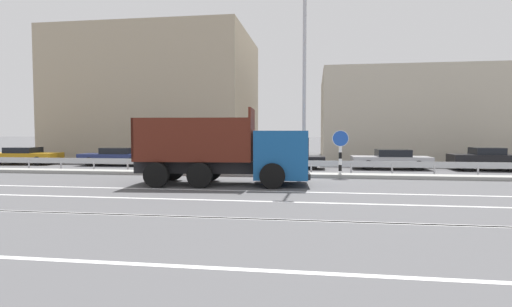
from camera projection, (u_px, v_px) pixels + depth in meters
ground_plane at (288, 181)px, 18.51m from camera, size 320.00×320.00×0.00m
lane_strip_0 at (211, 190)px, 15.71m from camera, size 64.80×0.16×0.01m
lane_strip_1 at (194, 200)px, 13.49m from camera, size 64.80×0.16×0.01m
lane_strip_2 at (164, 216)px, 10.83m from camera, size 64.80×0.16×0.01m
lane_strip_3 at (165, 216)px, 10.88m from camera, size 64.80×0.16×0.01m
lane_strip_4 at (84, 261)px, 7.05m from camera, size 64.80×0.16×0.01m
median_island at (291, 175)px, 20.51m from camera, size 35.64×1.10×0.18m
median_guardrail at (292, 164)px, 21.32m from camera, size 64.80×0.09×0.78m
dump_truck at (243, 156)px, 17.36m from camera, size 7.61×3.21×3.30m
median_road_sign at (340, 152)px, 20.09m from camera, size 0.83×0.16×2.38m
street_lamp_1 at (304, 62)px, 20.10m from camera, size 0.71×2.61×10.52m
parked_car_1 at (25, 155)px, 28.27m from camera, size 4.84×2.26×1.22m
parked_car_2 at (116, 156)px, 27.19m from camera, size 4.81×1.91×1.22m
parked_car_3 at (203, 155)px, 26.38m from camera, size 4.85×2.14×1.55m
parked_car_4 at (293, 159)px, 24.97m from camera, size 4.05×1.89×1.19m
parked_car_5 at (391, 159)px, 24.49m from camera, size 4.68×1.99×1.22m
parked_car_6 at (485, 159)px, 23.72m from camera, size 3.85×1.91×1.37m
background_building_0 at (161, 97)px, 39.32m from camera, size 17.59×13.10×11.55m
background_building_1 at (426, 117)px, 34.28m from camera, size 17.73×12.88×7.17m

